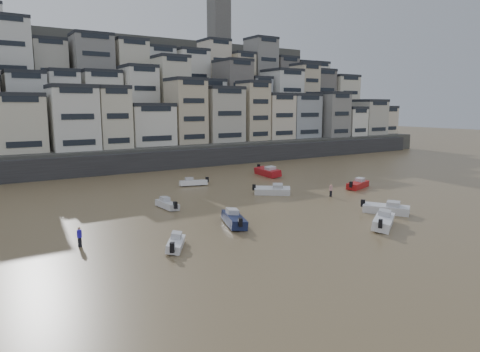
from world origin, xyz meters
TOP-DOWN VIEW (x-y plane):
  - ground at (0.00, 0.00)m, footprint 400.00×400.00m
  - harbor_wall at (10.00, 65.00)m, footprint 140.00×3.00m
  - hillside at (14.73, 104.84)m, footprint 141.04×66.00m
  - boat_e at (14.04, 35.00)m, footprint 5.21×4.53m
  - boat_j at (-6.11, 21.71)m, footprint 3.27×4.12m
  - boat_d at (27.41, 32.06)m, footprint 5.59×3.43m
  - boat_b at (18.54, 19.97)m, footprint 4.34×5.48m
  - boat_i at (22.96, 48.24)m, footprint 2.95×6.91m
  - boat_c at (1.83, 25.19)m, footprint 3.45×5.78m
  - boat_a at (13.89, 16.57)m, footprint 5.74×4.60m
  - boat_h at (8.07, 46.81)m, footprint 4.76×2.63m
  - boat_f at (-0.98, 35.49)m, footprint 1.67×4.45m
  - person_blue at (-12.80, 26.49)m, footprint 0.44×0.44m
  - person_pink at (19.77, 29.81)m, footprint 0.44×0.44m

SIDE VIEW (x-z plane):
  - ground at x=0.00m, z-range 0.00..0.00m
  - boat_j at x=-6.11m, z-range 0.00..1.10m
  - boat_f at x=-0.98m, z-range 0.00..1.19m
  - boat_h at x=8.07m, z-range 0.00..1.24m
  - boat_e at x=14.04m, z-range 0.00..1.43m
  - boat_d at x=27.41m, z-range 0.00..1.45m
  - boat_b at x=18.54m, z-range 0.00..1.46m
  - boat_c at x=1.83m, z-range 0.00..1.50m
  - boat_a at x=13.89m, z-range 0.00..1.54m
  - person_blue at x=-12.80m, z-range 0.00..1.74m
  - person_pink at x=19.77m, z-range 0.00..1.74m
  - boat_i at x=22.96m, z-range 0.00..1.83m
  - harbor_wall at x=10.00m, z-range 0.00..3.50m
  - hillside at x=14.73m, z-range -11.99..38.01m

